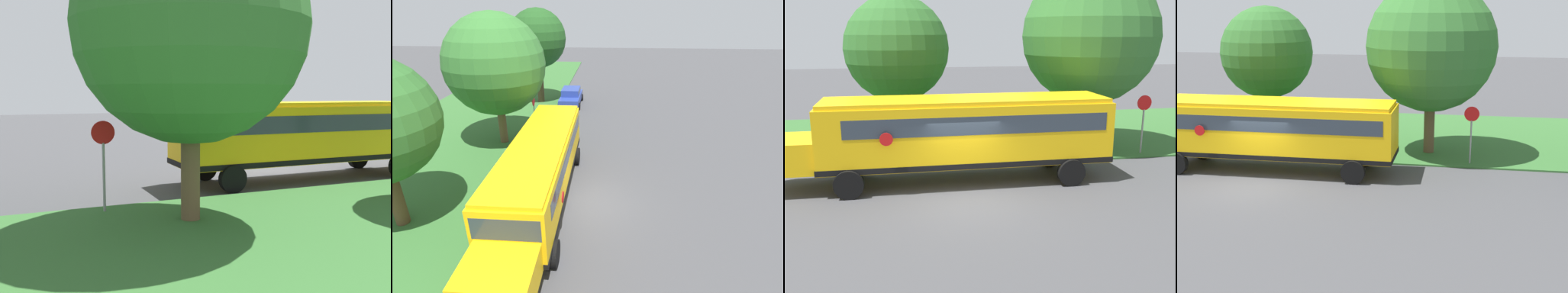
# 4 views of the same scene
# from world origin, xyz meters

# --- Properties ---
(ground_plane) EXTENTS (120.00, 120.00, 0.00)m
(ground_plane) POSITION_xyz_m (0.00, 0.00, 0.00)
(ground_plane) COLOR #424244
(grass_verge) EXTENTS (12.00, 80.00, 0.08)m
(grass_verge) POSITION_xyz_m (-10.00, 0.00, 0.04)
(grass_verge) COLOR #33662D
(grass_verge) RESTS_ON ground
(school_bus) EXTENTS (2.84, 12.42, 3.16)m
(school_bus) POSITION_xyz_m (-2.24, -0.02, 1.92)
(school_bus) COLOR yellow
(school_bus) RESTS_ON ground
(oak_tree_beside_bus) EXTENTS (4.88, 4.88, 7.17)m
(oak_tree_beside_bus) POSITION_xyz_m (-8.05, -2.10, 4.71)
(oak_tree_beside_bus) COLOR brown
(oak_tree_beside_bus) RESTS_ON ground
(oak_tree_roadside_mid) EXTENTS (6.27, 6.27, 8.43)m
(oak_tree_roadside_mid) POSITION_xyz_m (-6.48, 6.74, 5.30)
(oak_tree_roadside_mid) COLOR brown
(oak_tree_roadside_mid) RESTS_ON ground
(stop_sign) EXTENTS (0.08, 0.68, 2.74)m
(stop_sign) POSITION_xyz_m (-4.60, 8.72, 1.74)
(stop_sign) COLOR gray
(stop_sign) RESTS_ON ground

